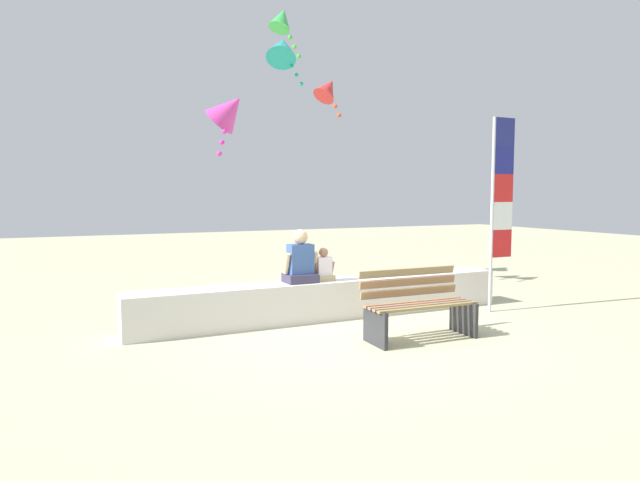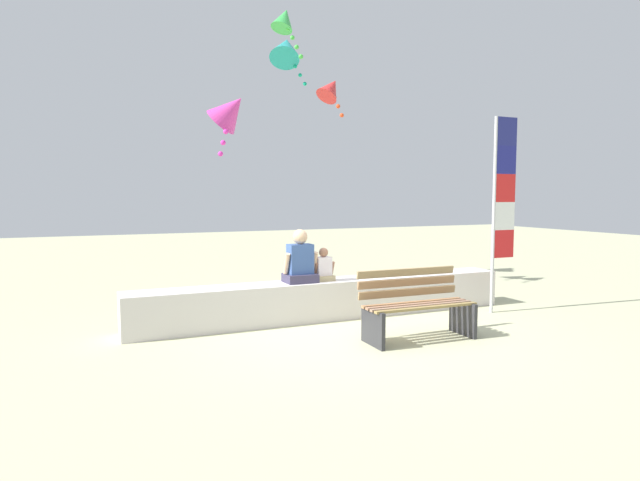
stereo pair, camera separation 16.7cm
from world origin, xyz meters
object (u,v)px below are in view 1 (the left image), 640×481
at_px(kite_green, 282,20).
at_px(kite_teal, 282,49).
at_px(park_bench, 418,307).
at_px(flag_banner, 499,198).
at_px(kite_red, 328,89).
at_px(person_child, 324,268).
at_px(person_adult, 300,262).
at_px(kite_magenta, 229,110).

bearing_deg(kite_green, kite_teal, 68.80).
relative_size(park_bench, kite_green, 1.46).
distance_m(flag_banner, kite_red, 3.97).
bearing_deg(person_child, person_adult, -179.95).
height_order(park_bench, flag_banner, flag_banner).
bearing_deg(kite_teal, flag_banner, -64.69).
bearing_deg(park_bench, flag_banner, 21.11).
relative_size(person_adult, kite_red, 0.89).
xyz_separation_m(flag_banner, kite_green, (-2.54, 2.80, 3.17)).
relative_size(park_bench, kite_teal, 1.26).
bearing_deg(person_child, kite_red, 62.60).
distance_m(kite_magenta, kite_teal, 3.24).
height_order(park_bench, kite_magenta, kite_magenta).
xyz_separation_m(person_adult, kite_green, (0.55, 2.10, 4.09)).
distance_m(person_child, kite_teal, 5.44).
bearing_deg(park_bench, kite_magenta, 119.90).
relative_size(person_child, kite_magenta, 0.43).
height_order(person_child, kite_red, kite_red).
bearing_deg(park_bench, person_adult, 123.58).
relative_size(person_child, flag_banner, 0.16).
height_order(person_adult, kite_magenta, kite_magenta).
relative_size(park_bench, kite_magenta, 1.29).
distance_m(park_bench, kite_green, 5.83).
relative_size(flag_banner, kite_magenta, 2.67).
relative_size(person_adult, flag_banner, 0.26).
distance_m(park_bench, person_child, 1.67).
height_order(person_adult, person_child, person_adult).
height_order(person_child, kite_green, kite_green).
height_order(flag_banner, kite_teal, kite_teal).
bearing_deg(park_bench, kite_red, 81.43).
relative_size(person_adult, kite_teal, 0.66).
xyz_separation_m(park_bench, kite_red, (0.58, 3.83, 3.47)).
relative_size(park_bench, kite_red, 1.68).
bearing_deg(kite_magenta, flag_banner, -28.84).
relative_size(kite_green, kite_teal, 0.86).
bearing_deg(kite_red, park_bench, -98.57).
bearing_deg(kite_green, kite_magenta, -148.36).
xyz_separation_m(park_bench, person_child, (-0.63, 1.51, 0.36)).
bearing_deg(kite_red, kite_magenta, -156.57).
xyz_separation_m(person_child, kite_green, (0.17, 2.10, 4.20)).
bearing_deg(kite_green, person_adult, -104.68).
height_order(person_child, kite_teal, kite_teal).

